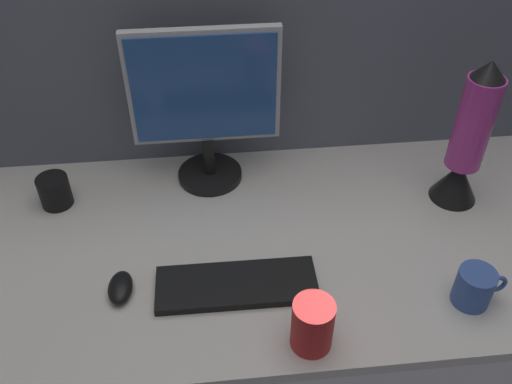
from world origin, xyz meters
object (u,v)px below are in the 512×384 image
mug_ceramic_blue (475,287)px  lava_lamp (467,146)px  mug_red_plastic (312,325)px  keyboard (237,285)px  mug_black_travel (55,191)px  monitor (205,102)px  mouse (120,288)px

mug_ceramic_blue → lava_lamp: 38.08cm
mug_red_plastic → lava_lamp: lava_lamp is taller
keyboard → mug_black_travel: (-45.77, 34.11, 3.30)cm
monitor → mug_black_travel: (-41.38, -7.69, -19.99)cm
keyboard → mug_ceramic_blue: size_ratio=3.16×
monitor → mug_ceramic_blue: (56.58, -50.80, -19.70)cm
mug_black_travel → mug_ceramic_blue: 107.02cm
monitor → mug_ceramic_blue: monitor is taller
monitor → mug_ceramic_blue: bearing=-41.9°
monitor → mug_ceramic_blue: 78.54cm
mug_red_plastic → lava_lamp: size_ratio=0.30×
keyboard → mug_black_travel: size_ratio=4.31×
monitor → lava_lamp: 67.86cm
keyboard → monitor: bearing=96.6°
mug_black_travel → lava_lamp: bearing=-4.4°
keyboard → mug_red_plastic: bearing=-47.9°
mug_black_travel → mug_ceramic_blue: (97.96, -43.11, 0.29)cm
mug_ceramic_blue → mouse: bearing=172.5°
monitor → mug_black_travel: bearing=-169.5°
lava_lamp → monitor: bearing=166.3°
lava_lamp → mug_red_plastic: bearing=-138.1°
mouse → mug_red_plastic: mug_red_plastic is taller
monitor → lava_lamp: bearing=-13.7°
mouse → mug_ceramic_blue: mug_ceramic_blue is taller
mug_red_plastic → monitor: bearing=107.9°
monitor → mug_black_travel: size_ratio=5.17×
keyboard → mouse: mouse is taller
mouse → mug_red_plastic: size_ratio=0.78×
mug_black_travel → monitor: bearing=10.5°
mug_ceramic_blue → mug_red_plastic: 38.51cm
mug_black_travel → mug_ceramic_blue: mug_ceramic_blue is taller
keyboard → lava_lamp: size_ratio=0.90×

